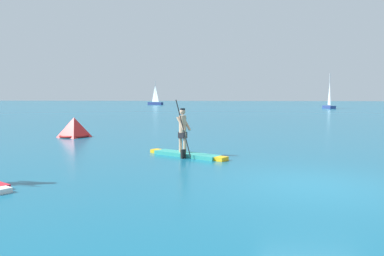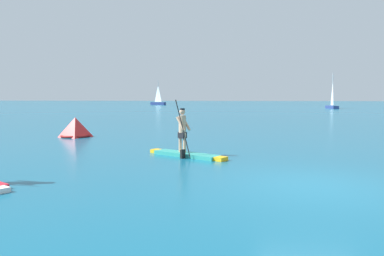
{
  "view_description": "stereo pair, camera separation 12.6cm",
  "coord_description": "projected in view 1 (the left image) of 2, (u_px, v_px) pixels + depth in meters",
  "views": [
    {
      "loc": [
        -1.45,
        -9.04,
        2.11
      ],
      "look_at": [
        -3.86,
        5.05,
        0.92
      ],
      "focal_mm": 34.18,
      "sensor_mm": 36.0,
      "label": 1
    },
    {
      "loc": [
        -1.33,
        -9.02,
        2.11
      ],
      "look_at": [
        -3.86,
        5.05,
        0.92
      ],
      "focal_mm": 34.18,
      "sensor_mm": 36.0,
      "label": 2
    }
  ],
  "objects": [
    {
      "name": "sailboat_left_horizon",
      "position": [
        155.0,
        102.0,
        104.19
      ],
      "size": [
        4.76,
        2.62,
        7.08
      ],
      "rotation": [
        0.0,
        0.0,
        2.81
      ],
      "color": "navy",
      "rests_on": "ground"
    },
    {
      "name": "paddleboarder_mid_center",
      "position": [
        186.0,
        147.0,
        13.11
      ],
      "size": [
        3.09,
        1.88,
        2.05
      ],
      "rotation": [
        0.0,
        0.0,
        -0.49
      ],
      "color": "teal",
      "rests_on": "ground"
    },
    {
      "name": "ground",
      "position": [
        314.0,
        185.0,
        8.81
      ],
      "size": [
        440.0,
        440.0,
        0.0
      ],
      "primitive_type": "plane",
      "color": "#145B7A"
    },
    {
      "name": "race_marker_buoy",
      "position": [
        74.0,
        128.0,
        19.55
      ],
      "size": [
        1.74,
        1.74,
        1.05
      ],
      "color": "red",
      "rests_on": "ground"
    },
    {
      "name": "sailboat_right_horizon",
      "position": [
        329.0,
        104.0,
        69.79
      ],
      "size": [
        1.7,
        4.63,
        6.7
      ],
      "rotation": [
        0.0,
        0.0,
        1.72
      ],
      "color": "navy",
      "rests_on": "ground"
    }
  ]
}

